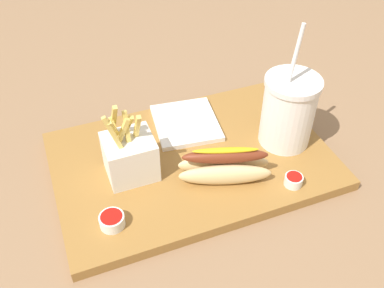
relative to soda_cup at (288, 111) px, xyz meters
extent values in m
cube|color=#8C6B4C|center=(0.17, -0.02, -0.10)|extent=(2.40, 2.40, 0.02)
cube|color=olive|center=(0.17, -0.02, -0.08)|extent=(0.48, 0.32, 0.02)
cylinder|color=white|center=(0.00, 0.00, -0.01)|extent=(0.09, 0.09, 0.12)
cylinder|color=white|center=(0.00, 0.00, 0.06)|extent=(0.10, 0.10, 0.01)
cylinder|color=white|center=(0.01, 0.00, 0.11)|extent=(0.02, 0.01, 0.11)
cube|color=white|center=(0.29, -0.02, -0.03)|extent=(0.08, 0.07, 0.07)
cube|color=#E5C660|center=(0.30, -0.03, 0.02)|extent=(0.03, 0.04, 0.08)
cube|color=#E5C660|center=(0.30, -0.03, 0.01)|extent=(0.02, 0.03, 0.07)
cube|color=#E5C660|center=(0.30, -0.02, 0.02)|extent=(0.04, 0.01, 0.07)
cube|color=#E5C660|center=(0.31, -0.01, 0.03)|extent=(0.03, 0.02, 0.08)
cube|color=#E5C660|center=(0.28, -0.04, 0.02)|extent=(0.02, 0.03, 0.05)
cube|color=#E5C660|center=(0.28, -0.02, 0.02)|extent=(0.01, 0.03, 0.08)
cube|color=#E5C660|center=(0.30, -0.04, 0.04)|extent=(0.01, 0.04, 0.08)
cube|color=#E5C660|center=(0.27, -0.02, 0.02)|extent=(0.01, 0.04, 0.08)
ellipsoid|color=#E5C689|center=(0.14, 0.04, -0.05)|extent=(0.15, 0.07, 0.04)
ellipsoid|color=#E5C689|center=(0.15, 0.06, -0.05)|extent=(0.15, 0.07, 0.04)
ellipsoid|color=maroon|center=(0.14, 0.05, -0.02)|extent=(0.14, 0.07, 0.02)
ellipsoid|color=gold|center=(0.14, 0.05, 0.00)|extent=(0.11, 0.05, 0.01)
cylinder|color=white|center=(0.34, 0.08, -0.06)|extent=(0.04, 0.04, 0.02)
cylinder|color=#B2140F|center=(0.34, 0.08, -0.05)|extent=(0.03, 0.03, 0.01)
cylinder|color=white|center=(0.04, 0.10, -0.06)|extent=(0.03, 0.03, 0.02)
cylinder|color=#B2140F|center=(0.04, 0.10, -0.05)|extent=(0.03, 0.03, 0.01)
cube|color=white|center=(0.15, -0.11, -0.06)|extent=(0.13, 0.14, 0.01)
camera|label=1|loc=(0.38, 0.51, 0.47)|focal=40.81mm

